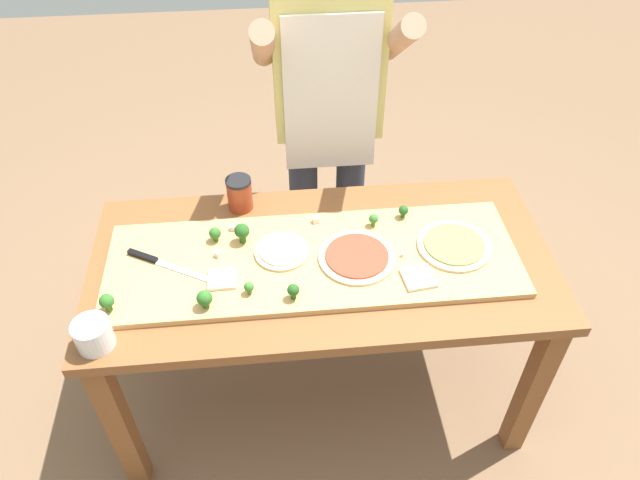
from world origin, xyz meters
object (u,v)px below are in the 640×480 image
object	(u,v)px
prep_table	(322,281)
cheese_crumble_a	(316,220)
pizza_whole_cheese_artichoke	(282,251)
broccoli_floret_center_left	(249,287)
pizza_slice_center	(222,279)
broccoli_floret_back_right	(205,299)
broccoli_floret_front_mid	(403,211)
pizza_slice_near_left	(418,278)
cheese_crumble_b	(233,228)
broccoli_floret_front_right	(374,219)
flour_cup	(94,336)
cook_center	(328,106)
cheese_crumble_c	(403,255)
pizza_whole_pesto_green	(454,245)
broccoli_floret_front_left	(293,291)
cheese_crumble_d	(218,254)
broccoli_floret_center_right	(107,302)
broccoli_floret_back_mid	(242,232)
pizza_whole_tomato_red	(357,257)
broccoli_floret_back_left	(215,234)
chefs_knife	(157,261)
sauce_jar	(240,194)

from	to	relation	value
prep_table	cheese_crumble_a	distance (m)	0.22
pizza_whole_cheese_artichoke	broccoli_floret_center_left	distance (m)	0.20
pizza_slice_center	broccoli_floret_back_right	bearing A→B (deg)	-114.42
broccoli_floret_front_mid	prep_table	bearing A→B (deg)	-152.69
pizza_slice_near_left	cheese_crumble_b	size ratio (longest dim) A/B	5.24
pizza_slice_near_left	broccoli_floret_front_right	xyz separation A→B (m)	(-0.10, 0.27, 0.02)
flour_cup	cook_center	world-z (taller)	cook_center
cheese_crumble_a	cheese_crumble_c	size ratio (longest dim) A/B	1.61
cheese_crumble_b	pizza_whole_cheese_artichoke	bearing A→B (deg)	-38.77
pizza_whole_pesto_green	flour_cup	distance (m)	1.16
broccoli_floret_front_left	cheese_crumble_d	distance (m)	0.31
broccoli_floret_center_right	broccoli_floret_back_mid	bearing A→B (deg)	33.25
pizza_whole_tomato_red	broccoli_floret_back_right	distance (m)	0.51
prep_table	pizza_whole_cheese_artichoke	distance (m)	0.19
pizza_whole_cheese_artichoke	cheese_crumble_a	size ratio (longest dim) A/B	8.54
pizza_slice_near_left	cheese_crumble_d	bearing A→B (deg)	165.30
cheese_crumble_a	broccoli_floret_back_right	bearing A→B (deg)	-136.37
prep_table	cook_center	distance (m)	0.68
broccoli_floret_back_left	cheese_crumble_c	distance (m)	0.63
cheese_crumble_a	chefs_knife	bearing A→B (deg)	-164.43
pizza_whole_pesto_green	cheese_crumble_b	world-z (taller)	cheese_crumble_b
pizza_whole_tomato_red	flour_cup	size ratio (longest dim) A/B	2.33
flour_cup	cheese_crumble_c	bearing A→B (deg)	14.76
broccoli_floret_front_mid	broccoli_floret_center_right	bearing A→B (deg)	-160.88
broccoli_floret_back_left	cheese_crumble_b	size ratio (longest dim) A/B	2.86
broccoli_floret_center_right	broccoli_floret_back_left	size ratio (longest dim) A/B	1.19
pizza_whole_cheese_artichoke	broccoli_floret_back_left	world-z (taller)	broccoli_floret_back_left
broccoli_floret_center_right	flour_cup	bearing A→B (deg)	-102.42
sauce_jar	broccoli_floret_front_left	bearing A→B (deg)	-71.21
pizza_slice_center	broccoli_floret_back_left	bearing A→B (deg)	97.49
broccoli_floret_front_left	cheese_crumble_b	size ratio (longest dim) A/B	3.00
broccoli_floret_back_mid	cheese_crumble_b	xyz separation A→B (m)	(-0.03, 0.06, -0.04)
pizza_whole_tomato_red	pizza_whole_cheese_artichoke	distance (m)	0.25
pizza_whole_tomato_red	broccoli_floret_back_mid	bearing A→B (deg)	162.30
sauce_jar	prep_table	bearing A→B (deg)	-47.33
cheese_crumble_c	cheese_crumble_d	xyz separation A→B (m)	(-0.61, 0.06, 0.00)
broccoli_floret_back_right	cook_center	xyz separation A→B (m)	(0.45, 0.78, 0.17)
cheese_crumble_d	flour_cup	size ratio (longest dim) A/B	0.17
pizza_whole_pesto_green	cheese_crumble_a	distance (m)	0.48
pizza_whole_tomato_red	cheese_crumble_b	world-z (taller)	cheese_crumble_b
prep_table	pizza_whole_tomato_red	world-z (taller)	pizza_whole_tomato_red
flour_cup	broccoli_floret_front_mid	bearing A→B (deg)	24.16
broccoli_floret_back_left	cheese_crumble_c	size ratio (longest dim) A/B	4.01
broccoli_floret_back_mid	cheese_crumble_d	world-z (taller)	broccoli_floret_back_mid
pizza_slice_center	broccoli_floret_front_mid	size ratio (longest dim) A/B	1.83
pizza_slice_near_left	cook_center	bearing A→B (deg)	106.05
sauce_jar	cook_center	xyz separation A→B (m)	(0.35, 0.30, 0.16)
broccoli_floret_back_mid	cook_center	distance (m)	0.63
prep_table	broccoli_floret_front_right	world-z (taller)	broccoli_floret_front_right
broccoli_floret_center_right	cheese_crumble_b	world-z (taller)	broccoli_floret_center_right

